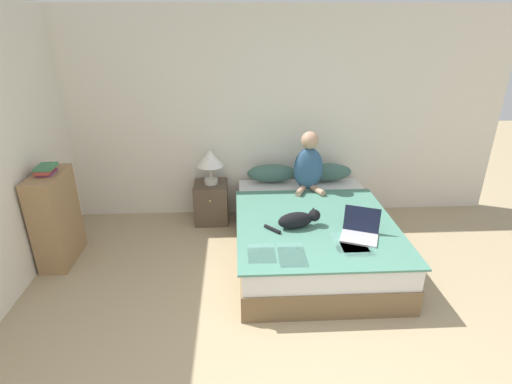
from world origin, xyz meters
TOP-DOWN VIEW (x-y plane):
  - wall_back at (0.00, 3.19)m, footprint 5.89×0.05m
  - bed at (0.40, 2.05)m, footprint 1.60×2.13m
  - pillow_near at (0.05, 2.98)m, footprint 0.62×0.21m
  - pillow_far at (0.75, 2.98)m, footprint 0.62×0.21m
  - person_sitting at (0.46, 2.73)m, footprint 0.36×0.35m
  - cat_tabby at (0.20, 1.78)m, footprint 0.56×0.25m
  - laptop_open at (0.76, 1.56)m, footprint 0.42×0.40m
  - nightstand at (-0.72, 2.91)m, footprint 0.41×0.42m
  - table_lamp at (-0.71, 2.91)m, footprint 0.33×0.33m
  - bookshelf at (-2.27, 2.10)m, footprint 0.28×0.62m
  - book_stack_top at (-2.27, 2.10)m, footprint 0.18×0.25m

SIDE VIEW (x-z plane):
  - bed at x=0.40m, z-range 0.00..0.49m
  - nightstand at x=-0.72m, z-range 0.00..0.51m
  - bookshelf at x=-2.27m, z-range 0.00..0.98m
  - laptop_open at x=0.76m, z-range 0.42..0.68m
  - cat_tabby at x=0.20m, z-range 0.49..0.67m
  - pillow_near at x=0.05m, z-range 0.49..0.72m
  - pillow_far at x=0.75m, z-range 0.49..0.72m
  - person_sitting at x=0.46m, z-range 0.45..1.16m
  - table_lamp at x=-0.71m, z-range 0.61..1.04m
  - book_stack_top at x=-2.27m, z-range 0.98..1.07m
  - wall_back at x=0.00m, z-range 0.00..2.55m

